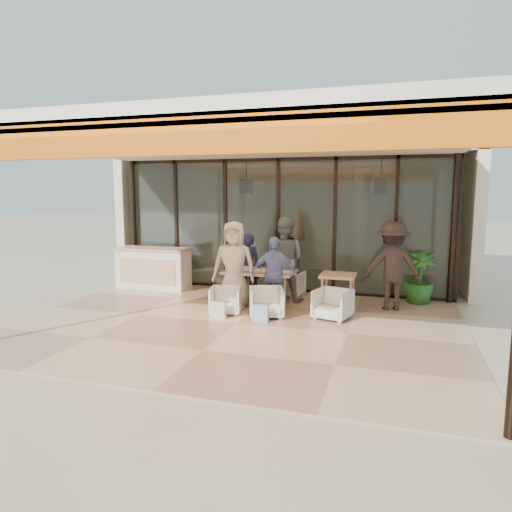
{
  "coord_description": "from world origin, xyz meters",
  "views": [
    {
      "loc": [
        2.75,
        -7.59,
        2.4
      ],
      "look_at": [
        0.1,
        0.9,
        1.15
      ],
      "focal_mm": 32.0,
      "sensor_mm": 36.0,
      "label": 1
    }
  ],
  "objects_px": {
    "host_counter": "(153,268)",
    "chair_far_right": "(289,282)",
    "side_table": "(338,279)",
    "potted_palm": "(419,278)",
    "dining_table": "(260,273)",
    "diner_navy": "(248,266)",
    "chair_near_right": "(266,301)",
    "side_chair": "(333,303)",
    "standing_woman": "(392,266)",
    "chair_far_left": "(254,280)",
    "diner_grey": "(284,259)",
    "diner_periwinkle": "(273,274)",
    "chair_near_left": "(226,299)",
    "diner_cream": "(234,265)"
  },
  "relations": [
    {
      "from": "chair_near_left",
      "to": "chair_near_right",
      "type": "height_order",
      "value": "chair_near_right"
    },
    {
      "from": "chair_far_right",
      "to": "standing_woman",
      "type": "distance_m",
      "value": 2.43
    },
    {
      "from": "side_chair",
      "to": "standing_woman",
      "type": "relative_size",
      "value": 0.36
    },
    {
      "from": "chair_near_left",
      "to": "dining_table",
      "type": "bearing_deg",
      "value": 52.64
    },
    {
      "from": "diner_navy",
      "to": "potted_palm",
      "type": "relative_size",
      "value": 1.3
    },
    {
      "from": "chair_far_right",
      "to": "side_table",
      "type": "relative_size",
      "value": 0.89
    },
    {
      "from": "chair_near_right",
      "to": "potted_palm",
      "type": "relative_size",
      "value": 0.57
    },
    {
      "from": "chair_near_right",
      "to": "side_chair",
      "type": "xyz_separation_m",
      "value": [
        1.24,
        0.24,
        -0.0
      ]
    },
    {
      "from": "diner_periwinkle",
      "to": "potted_palm",
      "type": "relative_size",
      "value": 1.33
    },
    {
      "from": "diner_periwinkle",
      "to": "dining_table",
      "type": "bearing_deg",
      "value": 124.34
    },
    {
      "from": "diner_cream",
      "to": "side_chair",
      "type": "bearing_deg",
      "value": -13.8
    },
    {
      "from": "chair_near_left",
      "to": "chair_near_right",
      "type": "distance_m",
      "value": 0.84
    },
    {
      "from": "dining_table",
      "to": "potted_palm",
      "type": "height_order",
      "value": "potted_palm"
    },
    {
      "from": "dining_table",
      "to": "diner_cream",
      "type": "distance_m",
      "value": 0.65
    },
    {
      "from": "host_counter",
      "to": "diner_navy",
      "type": "height_order",
      "value": "diner_navy"
    },
    {
      "from": "diner_grey",
      "to": "diner_periwinkle",
      "type": "xyz_separation_m",
      "value": [
        0.0,
        -0.9,
        -0.18
      ]
    },
    {
      "from": "diner_navy",
      "to": "diner_grey",
      "type": "bearing_deg",
      "value": 160.83
    },
    {
      "from": "chair_near_right",
      "to": "side_chair",
      "type": "distance_m",
      "value": 1.26
    },
    {
      "from": "side_table",
      "to": "standing_woman",
      "type": "bearing_deg",
      "value": 15.9
    },
    {
      "from": "side_table",
      "to": "potted_palm",
      "type": "relative_size",
      "value": 0.65
    },
    {
      "from": "diner_cream",
      "to": "diner_periwinkle",
      "type": "distance_m",
      "value": 0.85
    },
    {
      "from": "chair_far_left",
      "to": "chair_near_left",
      "type": "bearing_deg",
      "value": 77.03
    },
    {
      "from": "dining_table",
      "to": "chair_far_right",
      "type": "relative_size",
      "value": 2.27
    },
    {
      "from": "chair_far_left",
      "to": "diner_navy",
      "type": "xyz_separation_m",
      "value": [
        0.0,
        -0.5,
        0.42
      ]
    },
    {
      "from": "chair_near_left",
      "to": "diner_navy",
      "type": "distance_m",
      "value": 1.47
    },
    {
      "from": "side_table",
      "to": "chair_near_right",
      "type": "bearing_deg",
      "value": -141.32
    },
    {
      "from": "dining_table",
      "to": "diner_navy",
      "type": "distance_m",
      "value": 0.61
    },
    {
      "from": "potted_palm",
      "to": "diner_grey",
      "type": "bearing_deg",
      "value": -167.41
    },
    {
      "from": "host_counter",
      "to": "diner_navy",
      "type": "bearing_deg",
      "value": -6.05
    },
    {
      "from": "chair_far_left",
      "to": "diner_grey",
      "type": "height_order",
      "value": "diner_grey"
    },
    {
      "from": "diner_navy",
      "to": "standing_woman",
      "type": "distance_m",
      "value": 3.13
    },
    {
      "from": "chair_far_left",
      "to": "side_chair",
      "type": "xyz_separation_m",
      "value": [
        2.08,
        -1.66,
        -0.0
      ]
    },
    {
      "from": "diner_navy",
      "to": "chair_near_right",
      "type": "bearing_deg",
      "value": 101.79
    },
    {
      "from": "diner_navy",
      "to": "potted_palm",
      "type": "distance_m",
      "value": 3.73
    },
    {
      "from": "standing_woman",
      "to": "potted_palm",
      "type": "height_order",
      "value": "standing_woman"
    },
    {
      "from": "host_counter",
      "to": "chair_near_left",
      "type": "height_order",
      "value": "host_counter"
    },
    {
      "from": "side_table",
      "to": "potted_palm",
      "type": "height_order",
      "value": "potted_palm"
    },
    {
      "from": "side_table",
      "to": "diner_periwinkle",
      "type": "bearing_deg",
      "value": -158.41
    },
    {
      "from": "chair_far_left",
      "to": "side_table",
      "type": "relative_size",
      "value": 0.88
    },
    {
      "from": "diner_cream",
      "to": "diner_periwinkle",
      "type": "bearing_deg",
      "value": -6.62
    },
    {
      "from": "potted_palm",
      "to": "standing_woman",
      "type": "bearing_deg",
      "value": -126.41
    },
    {
      "from": "chair_near_right",
      "to": "side_table",
      "type": "distance_m",
      "value": 1.61
    },
    {
      "from": "chair_far_left",
      "to": "potted_palm",
      "type": "relative_size",
      "value": 0.57
    },
    {
      "from": "side_chair",
      "to": "potted_palm",
      "type": "xyz_separation_m",
      "value": [
        1.6,
        1.79,
        0.25
      ]
    },
    {
      "from": "chair_near_right",
      "to": "diner_cream",
      "type": "distance_m",
      "value": 1.14
    },
    {
      "from": "host_counter",
      "to": "chair_far_right",
      "type": "xyz_separation_m",
      "value": [
        3.4,
        0.23,
        -0.2
      ]
    },
    {
      "from": "potted_palm",
      "to": "chair_near_left",
      "type": "bearing_deg",
      "value": -151.03
    },
    {
      "from": "diner_navy",
      "to": "side_table",
      "type": "xyz_separation_m",
      "value": [
        2.08,
        -0.41,
        -0.11
      ]
    },
    {
      "from": "chair_far_left",
      "to": "side_chair",
      "type": "height_order",
      "value": "chair_far_left"
    },
    {
      "from": "diner_periwinkle",
      "to": "potted_palm",
      "type": "xyz_separation_m",
      "value": [
        2.83,
        1.53,
        -0.19
      ]
    }
  ]
}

